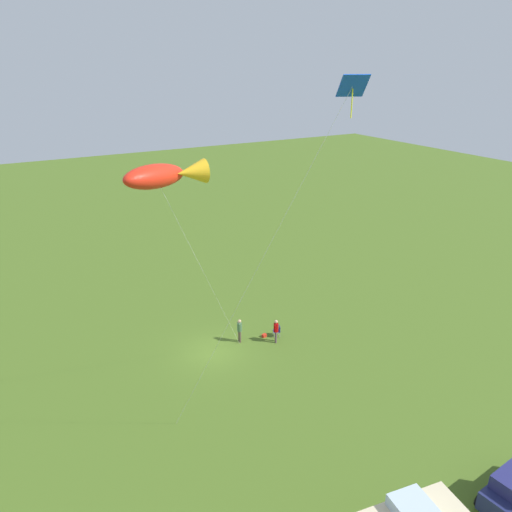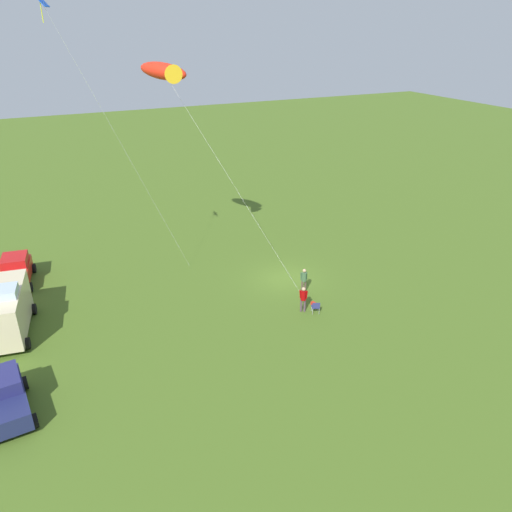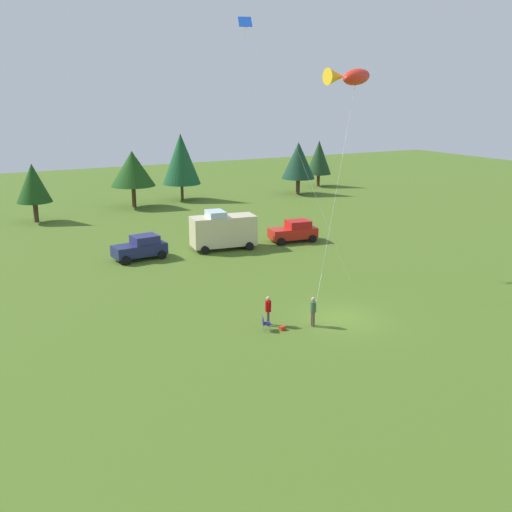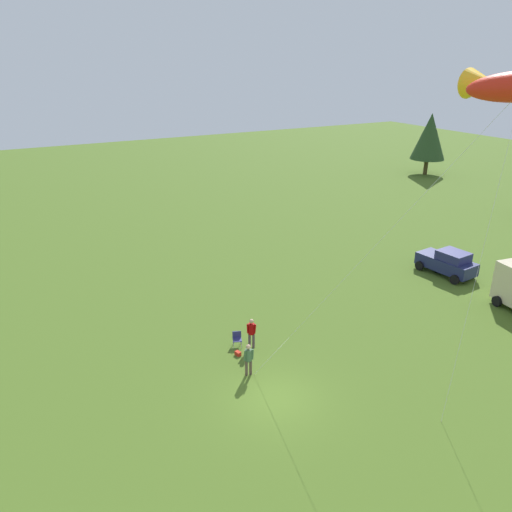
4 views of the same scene
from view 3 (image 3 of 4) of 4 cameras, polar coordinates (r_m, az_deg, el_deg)
name	(u,v)px [view 3 (image 3 of 4)]	position (r m, az deg, el deg)	size (l,w,h in m)	color
ground_plane	(342,318)	(35.99, 8.17, -5.85)	(160.00, 160.00, 0.00)	#45621E
person_kite_flyer	(313,309)	(34.24, 5.46, -5.06)	(0.39, 0.52, 1.74)	brown
folding_chair	(265,322)	(33.65, 0.88, -6.34)	(0.62, 0.62, 0.82)	navy
person_spectator	(268,308)	(34.21, 1.18, -5.01)	(0.47, 0.51, 1.74)	#503D46
backpack_on_grass	(282,328)	(33.90, 2.52, -6.87)	(0.32, 0.22, 0.22)	red
car_navy_hatch	(141,247)	(48.64, -10.93, 0.80)	(4.36, 2.57, 1.89)	navy
van_camper_beige	(223,230)	(50.79, -3.17, 2.48)	(5.65, 3.21, 3.34)	beige
car_red_sedan	(294,231)	(53.55, 3.64, 2.38)	(4.40, 2.66, 1.89)	red
treeline_distant	(131,166)	(71.37, -11.81, 8.35)	(63.67, 10.20, 8.15)	#4A3C1F
kite_large_fish	(351,77)	(41.63, 9.08, 16.49)	(9.29, 7.98, 14.58)	red
kite_diamond_blue	(250,34)	(45.22, -0.59, 20.39)	(4.86, 8.27, 18.11)	blue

